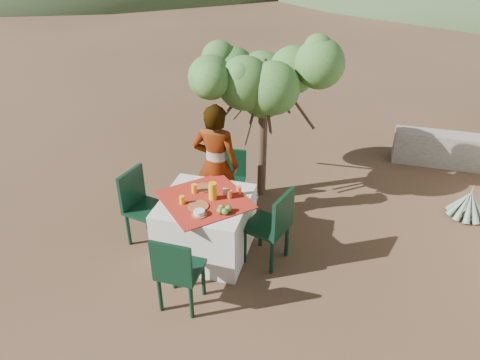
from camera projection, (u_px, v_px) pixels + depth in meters
name	position (u px, v px, depth m)	size (l,w,h in m)	color
ground	(196.00, 263.00, 5.67)	(160.00, 160.00, 0.00)	#3A281A
table	(206.00, 225.00, 5.68)	(1.30, 1.30, 0.76)	silver
chair_far	(231.00, 176.00, 6.52)	(0.42, 0.42, 0.84)	black
chair_near	(177.00, 270.00, 4.78)	(0.45, 0.45, 0.94)	black
chair_left	(141.00, 204.00, 5.80)	(0.54, 0.54, 0.98)	black
chair_right	(273.00, 224.00, 5.42)	(0.57, 0.57, 0.99)	black
person	(216.00, 165.00, 6.03)	(0.61, 0.40, 1.68)	#8C6651
shrub_tree	(270.00, 87.00, 6.22)	(1.76, 1.73, 2.07)	#4D3526
agave	(468.00, 204.00, 6.41)	(0.53, 0.53, 0.56)	slate
stone_wall	(478.00, 153.00, 7.52)	(2.60, 0.35, 0.55)	gray
plate_far	(203.00, 188.00, 5.68)	(0.23, 0.23, 0.01)	brown
plate_near	(198.00, 206.00, 5.35)	(0.24, 0.24, 0.01)	brown
glass_far	(194.00, 188.00, 5.59)	(0.07, 0.07, 0.11)	#E5A70E
glass_near	(182.00, 200.00, 5.38)	(0.06, 0.06, 0.10)	#E5A70E
juice_pitcher	(213.00, 191.00, 5.44)	(0.10, 0.10, 0.21)	#E5A70E
bowl_plate	(199.00, 214.00, 5.21)	(0.18, 0.18, 0.01)	brown
white_bowl	(199.00, 212.00, 5.19)	(0.12, 0.12, 0.05)	silver
jar_left	(229.00, 194.00, 5.49)	(0.06, 0.06, 0.10)	orange
jar_right	(239.00, 190.00, 5.57)	(0.06, 0.06, 0.10)	orange
napkin_holder	(226.00, 192.00, 5.54)	(0.07, 0.04, 0.08)	silver
fruit_cluster	(224.00, 210.00, 5.23)	(0.16, 0.15, 0.08)	#5B7C2D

